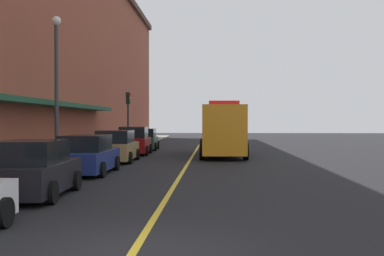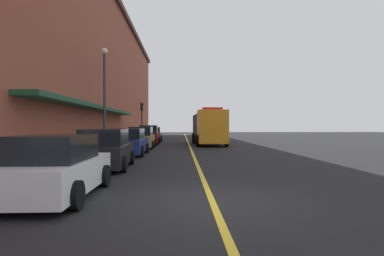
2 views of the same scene
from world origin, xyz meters
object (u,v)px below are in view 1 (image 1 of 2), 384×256
at_px(parked_car_2, 87,156).
at_px(parking_meter_0, 73,145).
at_px(traffic_light_near, 128,109).
at_px(parked_car_4, 134,142).
at_px(parking_meter_2, 90,143).
at_px(street_lamp_left, 56,74).
at_px(parked_car_5, 144,140).
at_px(utility_truck, 222,131).
at_px(parked_car_1, 33,170).
at_px(parked_car_3, 116,147).

bearing_deg(parked_car_2, parking_meter_0, 27.51).
bearing_deg(traffic_light_near, parked_car_2, -85.57).
distance_m(parked_car_2, parking_meter_0, 2.95).
relative_size(parked_car_2, parked_car_4, 1.09).
bearing_deg(parking_meter_2, traffic_light_near, 89.68).
xyz_separation_m(parking_meter_0, street_lamp_left, (-0.60, -0.56, 3.34)).
distance_m(parked_car_5, parking_meter_2, 11.10).
xyz_separation_m(parking_meter_0, traffic_light_near, (0.06, 14.25, 2.10)).
distance_m(parked_car_5, traffic_light_near, 2.70).
xyz_separation_m(parked_car_2, utility_truck, (5.85, 10.76, 0.84)).
xyz_separation_m(parked_car_1, parked_car_2, (-0.05, 6.10, -0.01)).
bearing_deg(traffic_light_near, parked_car_5, -7.90).
bearing_deg(parked_car_3, parked_car_1, 179.12).
height_order(parked_car_4, traffic_light_near, traffic_light_near).
xyz_separation_m(parked_car_3, street_lamp_left, (-1.98, -3.86, 3.59)).
bearing_deg(parked_car_5, parking_meter_2, 170.81).
bearing_deg(utility_truck, parked_car_2, -29.64).
height_order(parked_car_1, parked_car_3, parked_car_3).
relative_size(parked_car_5, parking_meter_2, 3.29).
distance_m(parked_car_3, parked_car_4, 5.72).
distance_m(parked_car_3, traffic_light_near, 11.28).
distance_m(parked_car_4, street_lamp_left, 10.41).
height_order(parked_car_1, parking_meter_2, parked_car_1).
bearing_deg(parking_meter_0, parked_car_1, -80.76).
xyz_separation_m(parked_car_4, traffic_light_near, (-1.35, 5.23, 2.30)).
xyz_separation_m(parked_car_5, parking_meter_2, (-1.34, -11.02, 0.28)).
bearing_deg(parked_car_4, utility_truck, -100.57).
relative_size(parked_car_2, utility_truck, 0.49).
distance_m(parking_meter_2, street_lamp_left, 4.96).
distance_m(parked_car_1, street_lamp_left, 9.14).
distance_m(parked_car_2, traffic_light_near, 17.07).
relative_size(parking_meter_0, parking_meter_2, 1.00).
relative_size(parked_car_1, parked_car_2, 0.93).
distance_m(parked_car_2, street_lamp_left, 4.61).
relative_size(parked_car_1, street_lamp_left, 0.61).
distance_m(parking_meter_0, street_lamp_left, 3.44).
xyz_separation_m(parked_car_5, parking_meter_0, (-1.34, -14.08, 0.28)).
distance_m(parked_car_4, parked_car_5, 5.06).
bearing_deg(parking_meter_2, parked_car_2, -76.43).
relative_size(parked_car_3, parking_meter_2, 3.33).
bearing_deg(street_lamp_left, parking_meter_2, 80.59).
distance_m(parked_car_1, parked_car_5, 22.78).
height_order(utility_truck, street_lamp_left, street_lamp_left).
bearing_deg(utility_truck, parking_meter_0, -42.59).
height_order(parking_meter_2, traffic_light_near, traffic_light_near).
height_order(parked_car_3, parked_car_4, parked_car_4).
relative_size(utility_truck, street_lamp_left, 1.35).
bearing_deg(parked_car_2, traffic_light_near, 4.22).
height_order(parked_car_3, parking_meter_0, parked_car_3).
relative_size(parked_car_2, street_lamp_left, 0.66).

